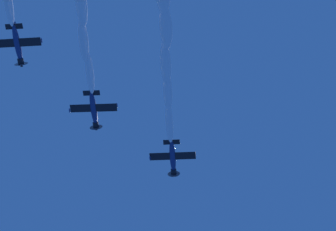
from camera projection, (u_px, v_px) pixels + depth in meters
airplane_lead at (173, 158)px, 84.39m from camera, size 7.71×7.38×2.53m
airplane_left_wingman at (94, 110)px, 81.27m from camera, size 7.68×7.41×2.63m
airplane_right_wingman at (18, 45)px, 78.47m from camera, size 7.70×7.39×2.57m
smoke_trail_lead at (163, 19)px, 75.24m from camera, size 23.87×30.22×4.03m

